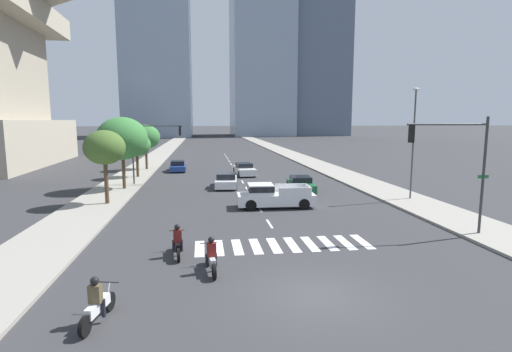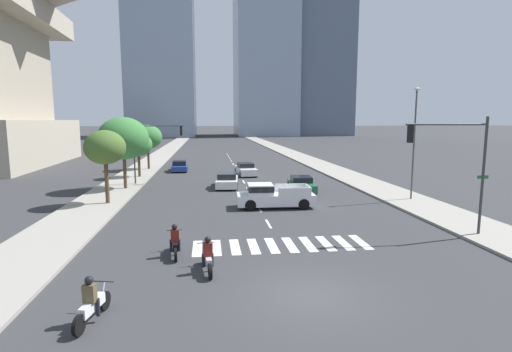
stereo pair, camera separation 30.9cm
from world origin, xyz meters
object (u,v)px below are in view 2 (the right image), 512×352
traffic_signal_near (456,155)px  traffic_signal_far (153,141)px  sedan_blue_1 (180,166)px  sedan_white_3 (227,181)px  sedan_green_2 (301,184)px  street_tree_nearest (105,148)px  motorcycle_third (175,243)px  street_lamp_east (414,136)px  pickup_truck (272,196)px  motorcycle_lead (208,258)px  street_tree_second (123,138)px  street_tree_third (138,145)px  sedan_white_0 (246,170)px  street_tree_fourth (148,137)px  motorcycle_trailing (92,304)px

traffic_signal_near → traffic_signal_far: traffic_signal_near is taller
sedan_blue_1 → sedan_white_3: sedan_white_3 is taller
sedan_green_2 → traffic_signal_near: 15.20m
traffic_signal_far → street_tree_nearest: 9.03m
sedan_blue_1 → traffic_signal_far: 10.68m
motorcycle_third → street_lamp_east: street_lamp_east is taller
motorcycle_third → street_tree_nearest: size_ratio=0.42×
traffic_signal_near → street_tree_nearest: (-19.67, 10.36, -0.19)m
pickup_truck → motorcycle_lead: bearing=70.6°
street_tree_second → street_tree_third: 7.32m
sedan_green_2 → street_tree_third: (-15.12, 9.84, 2.90)m
sedan_blue_1 → traffic_signal_near: (15.84, -29.07, 3.74)m
traffic_signal_near → street_tree_third: 30.93m
pickup_truck → sedan_green_2: 6.89m
motorcycle_third → street_tree_nearest: bearing=20.7°
sedan_white_3 → street_tree_second: 9.71m
sedan_white_0 → traffic_signal_near: bearing=13.6°
traffic_signal_near → street_lamp_east: 9.61m
sedan_white_0 → traffic_signal_far: traffic_signal_far is taller
sedan_white_0 → traffic_signal_near: size_ratio=0.80×
street_tree_fourth → street_lamp_east: bearing=-43.6°
sedan_blue_1 → sedan_green_2: bearing=-144.4°
motorcycle_lead → sedan_green_2: (8.00, 17.18, 0.01)m
sedan_white_0 → street_tree_second: 14.43m
traffic_signal_near → street_tree_fourth: traffic_signal_near is taller
pickup_truck → street_lamp_east: bearing=-172.3°
motorcycle_third → street_tree_fourth: street_tree_fourth is taller
street_tree_nearest → pickup_truck: bearing=-11.0°
sedan_white_3 → street_tree_fourth: bearing=37.9°
motorcycle_lead → traffic_signal_near: traffic_signal_near is taller
motorcycle_lead → street_tree_fourth: (-7.12, 33.70, 3.44)m
motorcycle_third → pickup_truck: pickup_truck is taller
sedan_white_3 → street_tree_second: (-8.90, -0.23, 3.87)m
traffic_signal_far → street_tree_third: traffic_signal_far is taller
sedan_white_0 → sedan_green_2: size_ratio=1.05×
sedan_blue_1 → street_tree_nearest: street_tree_nearest is taller
motorcycle_lead → pickup_truck: size_ratio=0.40×
sedan_white_0 → street_tree_fourth: (-11.36, 5.92, 3.41)m
motorcycle_third → sedan_white_0: motorcycle_third is taller
motorcycle_third → street_tree_second: street_tree_second is taller
motorcycle_lead → sedan_blue_1: (-3.29, 32.23, -0.00)m
motorcycle_third → street_tree_third: street_tree_third is taller
motorcycle_lead → sedan_blue_1: bearing=-0.5°
traffic_signal_near → street_tree_second: street_tree_second is taller
street_tree_second → traffic_signal_far: bearing=49.8°
traffic_signal_near → street_tree_nearest: bearing=-27.8°
motorcycle_lead → street_lamp_east: 20.14m
pickup_truck → sedan_white_3: 9.13m
motorcycle_lead → sedan_white_3: 20.08m
motorcycle_trailing → street_tree_second: 23.97m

